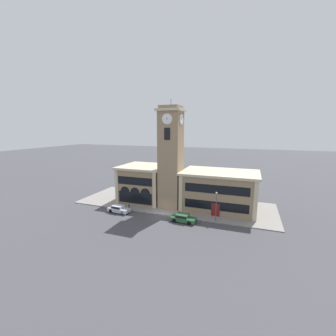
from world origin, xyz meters
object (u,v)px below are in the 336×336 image
parked_car_near (119,209)px  parked_car_mid (183,218)px  street_lamp (216,202)px  bollard (129,207)px

parked_car_near → parked_car_mid: parked_car_mid is taller
parked_car_mid → street_lamp: bearing=26.5°
parked_car_mid → bollard: size_ratio=4.12×
parked_car_near → street_lamp: street_lamp is taller
parked_car_mid → bollard: (-11.53, 1.83, -0.05)m
bollard → parked_car_near: bearing=-123.6°
parked_car_near → parked_car_mid: bearing=3.8°
parked_car_near → street_lamp: 18.28m
parked_car_mid → street_lamp: size_ratio=0.87×
parked_car_mid → bollard: parked_car_mid is taller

